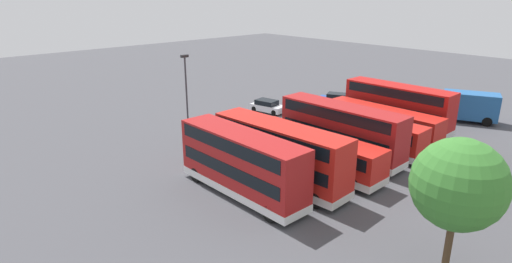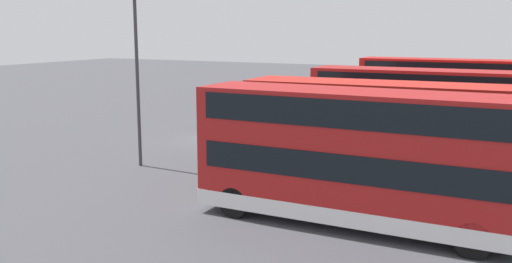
{
  "view_description": "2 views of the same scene",
  "coord_description": "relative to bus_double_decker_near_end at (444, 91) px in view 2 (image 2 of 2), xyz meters",
  "views": [
    {
      "loc": [
        28.1,
        32.15,
        13.73
      ],
      "look_at": [
        2.79,
        4.62,
        1.14
      ],
      "focal_mm": 29.75,
      "sensor_mm": 36.0,
      "label": 1
    },
    {
      "loc": [
        28.32,
        17.1,
        6.54
      ],
      "look_at": [
        1.81,
        3.54,
        1.09
      ],
      "focal_mm": 39.61,
      "sensor_mm": 36.0,
      "label": 2
    }
  ],
  "objects": [
    {
      "name": "bus_double_decker_sixth",
      "position": [
        18.17,
        0.96,
        0.0
      ],
      "size": [
        3.13,
        11.42,
        4.55
      ],
      "color": "red",
      "rests_on": "ground"
    },
    {
      "name": "bus_double_decker_near_end",
      "position": [
        0.0,
        0.0,
        0.0
      ],
      "size": [
        2.73,
        11.12,
        4.55
      ],
      "color": "#B71411",
      "rests_on": "ground"
    },
    {
      "name": "bus_double_decker_seventh",
      "position": [
        21.41,
        0.5,
        -0.0
      ],
      "size": [
        2.61,
        10.75,
        4.55
      ],
      "color": "#A51919",
      "rests_on": "ground"
    },
    {
      "name": "bus_single_deck_fifth",
      "position": [
        14.24,
        1.11,
        -0.83
      ],
      "size": [
        2.76,
        11.72,
        2.95
      ],
      "color": "red",
      "rests_on": "ground"
    },
    {
      "name": "bus_single_deck_second",
      "position": [
        3.61,
        0.51,
        -0.83
      ],
      "size": [
        2.62,
        11.48,
        2.95
      ],
      "color": "red",
      "rests_on": "ground"
    },
    {
      "name": "bus_double_decker_fourth",
      "position": [
        10.51,
        0.75,
        0.0
      ],
      "size": [
        2.8,
        11.4,
        4.55
      ],
      "color": "#A51919",
      "rests_on": "ground"
    },
    {
      "name": "ground_plane",
      "position": [
        10.76,
        -11.21,
        -2.45
      ],
      "size": [
        140.0,
        140.0,
        0.0
      ],
      "primitive_type": "plane",
      "color": "#47474C"
    },
    {
      "name": "car_small_green",
      "position": [
        -3.28,
        -10.17,
        -1.75
      ],
      "size": [
        3.38,
        4.37,
        1.43
      ],
      "color": "#1E479E",
      "rests_on": "ground"
    },
    {
      "name": "car_hatchback_silver",
      "position": [
        5.36,
        -13.49,
        -1.75
      ],
      "size": [
        2.5,
        4.29,
        1.43
      ],
      "color": "silver",
      "rests_on": "ground"
    },
    {
      "name": "box_truck_blue",
      "position": [
        -7.76,
        3.28,
        -0.74
      ],
      "size": [
        5.31,
        7.87,
        3.2
      ],
      "color": "#235999",
      "rests_on": "ground"
    },
    {
      "name": "waste_bin_yellow",
      "position": [
        0.24,
        -14.34,
        -1.97
      ],
      "size": [
        0.6,
        0.6,
        0.95
      ],
      "primitive_type": "cylinder",
      "color": "#197F33",
      "rests_on": "ground"
    },
    {
      "name": "bus_single_deck_third",
      "position": [
        7.24,
        0.76,
        -0.83
      ],
      "size": [
        2.9,
        11.55,
        2.95
      ],
      "color": "red",
      "rests_on": "ground"
    },
    {
      "name": "lamp_post_tall",
      "position": [
        17.95,
        -11.2,
        2.33
      ],
      "size": [
        0.7,
        0.3,
        8.2
      ],
      "color": "#38383D",
      "rests_on": "ground"
    }
  ]
}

